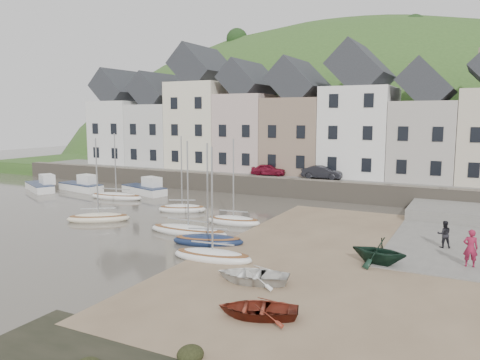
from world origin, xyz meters
The scene contains 25 objects.
ground centered at (0.00, 0.00, 0.00)m, with size 160.00×160.00×0.00m, color #4E463D.
quay_land centered at (0.00, 32.00, 0.75)m, with size 90.00×30.00×1.50m, color #335421.
quay_street centered at (0.00, 20.50, 1.55)m, with size 70.00×7.00×0.10m, color slate.
seawall centered at (0.00, 17.00, 0.90)m, with size 70.00×1.20×1.80m, color slate.
beach centered at (11.00, 0.00, 0.03)m, with size 18.00×26.00×0.06m, color brown.
slipway centered at (15.00, 8.00, 0.06)m, with size 8.00×18.00×0.12m, color slate.
hillside centered at (-5.00, 60.00, -17.99)m, with size 134.40×84.00×84.00m.
townhouse_terrace centered at (1.76, 24.00, 7.32)m, with size 61.05×8.00×13.93m.
sailboat_0 centered at (-14.29, 8.67, 0.26)m, with size 5.48×2.33×6.32m.
sailboat_1 centered at (-5.55, 6.59, 0.27)m, with size 4.16×2.97×6.32m.
sailboat_2 centered at (-9.07, 0.90, 0.26)m, with size 4.57×3.82×6.32m.
sailboat_3 centered at (0.22, 4.55, 0.27)m, with size 4.12×1.91×6.32m.
sailboat_4 centered at (-1.03, 0.61, 0.26)m, with size 5.76×1.72×6.32m.
sailboat_5 centered at (1.32, -0.84, 0.26)m, with size 4.59×2.80×6.32m.
sailboat_6 centered at (3.20, -3.50, 0.26)m, with size 4.64×2.02×6.32m.
motorboat_0 centered at (-20.78, 10.85, 0.58)m, with size 5.70×2.68×1.70m.
motorboat_1 centered at (-24.55, 8.94, 0.58)m, with size 5.62×4.02×1.70m.
motorboat_2 centered at (-13.69, 12.27, 0.58)m, with size 5.79×3.34×1.70m.
rowboat_white centered at (6.61, -5.66, 0.41)m, with size 2.41×3.37×0.70m, color white.
rowboat_green centered at (11.29, -0.39, 0.80)m, with size 2.42×2.81×1.48m, color black.
rowboat_red centered at (8.41, -8.99, 0.38)m, with size 2.20×3.08×0.64m, color maroon.
person_red centered at (15.49, 1.20, 1.09)m, with size 0.70×0.46×1.93m, color maroon.
person_dark centered at (14.07, 4.38, 0.91)m, with size 0.77×0.60×1.58m, color black.
car_left centered at (-3.62, 19.50, 2.20)m, with size 1.42×3.53×1.20m, color maroon.
car_right centered at (2.07, 19.50, 2.24)m, with size 1.36×3.89×1.28m, color black.
Camera 1 is at (15.60, -24.59, 7.69)m, focal length 35.28 mm.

